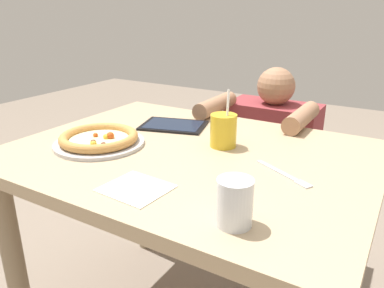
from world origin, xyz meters
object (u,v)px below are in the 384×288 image
tablet (174,125)px  drink_cup_colored (223,130)px  water_cup_clear (235,202)px  pizza_near (99,139)px  fork (285,175)px  diner_seated (269,175)px

tablet → drink_cup_colored: bearing=-20.4°
water_cup_clear → tablet: bearing=134.0°
pizza_near → drink_cup_colored: drink_cup_colored is taller
tablet → water_cup_clear: bearing=-46.0°
water_cup_clear → fork: water_cup_clear is taller
fork → tablet: 0.55m
fork → water_cup_clear: bearing=-93.1°
pizza_near → diner_seated: size_ratio=0.32×
drink_cup_colored → diner_seated: drink_cup_colored is taller
drink_cup_colored → tablet: (-0.26, 0.10, -0.05)m
pizza_near → tablet: pizza_near is taller
drink_cup_colored → pizza_near: bearing=-150.5°
fork → diner_seated: (-0.28, 0.69, -0.34)m
drink_cup_colored → fork: 0.28m
drink_cup_colored → tablet: drink_cup_colored is taller
drink_cup_colored → diner_seated: 0.70m
fork → drink_cup_colored: bearing=154.5°
fork → diner_seated: bearing=111.7°
diner_seated → water_cup_clear: bearing=-75.3°
drink_cup_colored → tablet: size_ratio=0.69×
water_cup_clear → diner_seated: size_ratio=0.11×
drink_cup_colored → diner_seated: size_ratio=0.20×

